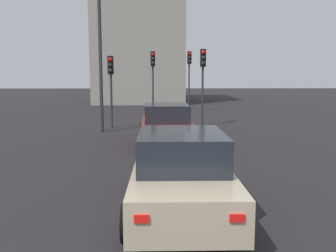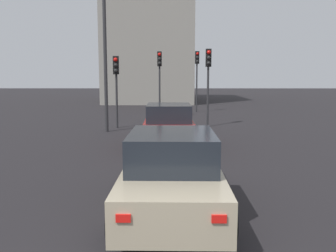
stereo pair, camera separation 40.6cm
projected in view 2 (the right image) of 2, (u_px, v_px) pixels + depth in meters
The scene contains 8 objects.
car_red_lead at pixel (169, 125), 13.50m from camera, with size 4.58×2.10×1.56m.
car_beige_second at pixel (172, 173), 6.76m from camera, with size 4.34×2.00×1.57m.
traffic_light_near_left at pixel (116, 76), 17.80m from camera, with size 0.32×0.28×3.60m.
traffic_light_near_right at pixel (197, 69), 25.95m from camera, with size 0.33×0.30×4.42m.
traffic_light_far_left at pixel (160, 71), 22.15m from camera, with size 0.32×0.29×4.14m.
traffic_light_far_right at pixel (208, 71), 18.21m from camera, with size 0.32×0.28×3.99m.
street_lamp_kerbside at pixel (105, 44), 16.37m from camera, with size 0.56×0.36×6.88m.
building_facade_left at pixel (150, 40), 38.02m from camera, with size 12.30×8.72×13.09m, color gray.
Camera 2 is at (-3.29, -0.17, 2.56)m, focal length 38.15 mm.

